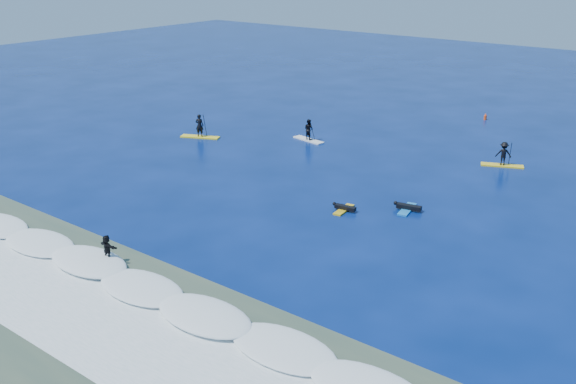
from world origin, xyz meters
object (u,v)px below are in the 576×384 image
Objects in this scene: prone_paddler_near at (344,208)px; marker_buoy at (485,117)px; sup_paddler_left at (200,129)px; sup_paddler_center at (309,131)px; sup_paddler_right at (503,155)px; wave_surfer at (107,249)px; prone_paddler_far at (407,208)px.

prone_paddler_near is 3.11× the size of marker_buoy.
sup_paddler_center is (7.64, 4.75, 0.06)m from sup_paddler_left.
sup_paddler_left is 1.09× the size of sup_paddler_center.
sup_paddler_right is 4.81× the size of marker_buoy.
prone_paddler_near is at bearing -36.25° from sup_paddler_center.
sup_paddler_right is 1.58× the size of wave_surfer.
sup_paddler_right reaches higher than sup_paddler_center.
wave_surfer is at bearing -133.12° from sup_paddler_right.
sup_paddler_left reaches higher than sup_paddler_center.
sup_paddler_left is 25.94m from marker_buoy.
sup_paddler_center is 1.00× the size of sup_paddler_right.
prone_paddler_near is 14.02m from wave_surfer.
sup_paddler_center is 15.07m from prone_paddler_near.
marker_buoy is (8.79, 15.32, -0.50)m from sup_paddler_center.
prone_paddler_far is at bearing -120.09° from sup_paddler_right.
prone_paddler_far is at bearing -22.52° from sup_paddler_center.
sup_paddler_left is 22.80m from wave_surfer.
sup_paddler_center is 1.59× the size of wave_surfer.
wave_surfer is at bearing 140.36° from prone_paddler_far.
marker_buoy is (3.82, 39.06, -0.51)m from wave_surfer.
prone_paddler_near is (18.08, -6.10, -0.58)m from sup_paddler_left.
sup_paddler_right reaches higher than wave_surfer.
sup_paddler_center is 15.20m from sup_paddler_right.
wave_surfer reaches higher than prone_paddler_far.
sup_paddler_center is at bearing 101.34° from wave_surfer.
marker_buoy reaches higher than prone_paddler_far.
sup_paddler_right is 11.73m from prone_paddler_far.
sup_paddler_center is 1.36× the size of prone_paddler_far.
sup_paddler_left is 1.48× the size of prone_paddler_far.
prone_paddler_near is 3.78m from prone_paddler_far.
sup_paddler_center reaches higher than prone_paddler_near.
prone_paddler_far is (2.96, 2.36, 0.02)m from prone_paddler_near.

